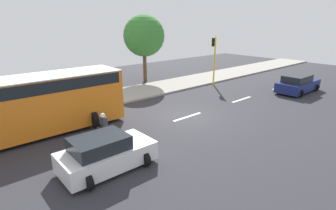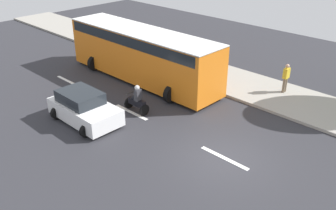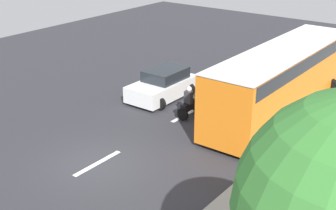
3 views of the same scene
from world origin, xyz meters
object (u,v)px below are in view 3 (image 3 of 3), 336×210
object	(u,v)px
motorcycle	(190,104)
city_bus	(283,76)
car_white	(163,85)
pedestrian_near_signal	(305,189)

from	to	relation	value
motorcycle	city_bus	bearing A→B (deg)	43.80
car_white	city_bus	xyz separation A→B (m)	(5.63, 1.91, 1.14)
motorcycle	pedestrian_near_signal	distance (m)	8.58
city_bus	motorcycle	size ratio (longest dim) A/B	7.19
car_white	motorcycle	bearing A→B (deg)	-24.68
city_bus	pedestrian_near_signal	size ratio (longest dim) A/B	6.51
car_white	motorcycle	world-z (taller)	motorcycle
city_bus	pedestrian_near_signal	bearing A→B (deg)	-60.68
city_bus	motorcycle	xyz separation A→B (m)	(-3.17, -3.04, -1.20)
car_white	city_bus	size ratio (longest dim) A/B	0.35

